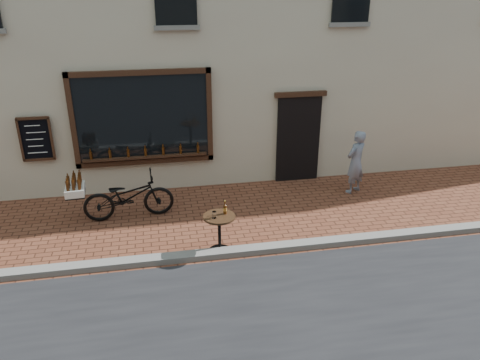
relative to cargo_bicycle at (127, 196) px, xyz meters
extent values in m
plane|color=brown|center=(2.34, -2.11, -0.52)|extent=(90.00, 90.00, 0.00)
cube|color=slate|center=(2.34, -1.91, -0.46)|extent=(90.00, 0.25, 0.12)
cube|color=black|center=(0.44, 1.34, 1.33)|extent=(3.00, 0.06, 2.00)
cube|color=black|center=(0.44, 1.32, 2.39)|extent=(3.24, 0.10, 0.12)
cube|color=black|center=(0.44, 1.32, 0.27)|extent=(3.24, 0.10, 0.12)
cube|color=black|center=(-1.12, 1.32, 1.33)|extent=(0.12, 0.10, 2.24)
cube|color=black|center=(2.00, 1.32, 1.33)|extent=(0.12, 0.10, 2.24)
cube|color=black|center=(0.44, 1.27, 0.40)|extent=(2.90, 0.16, 0.05)
cube|color=black|center=(4.24, 1.35, 0.58)|extent=(1.10, 0.10, 2.20)
cube|color=black|center=(4.24, 1.32, 1.74)|extent=(1.30, 0.10, 0.12)
cube|color=black|center=(-1.96, 1.33, 0.98)|extent=(0.62, 0.04, 0.92)
cylinder|color=#3D1C07|center=(-0.81, 1.27, 0.52)|extent=(0.06, 0.06, 0.19)
cylinder|color=#3D1C07|center=(-0.39, 1.27, 0.52)|extent=(0.06, 0.06, 0.19)
cylinder|color=#3D1C07|center=(0.03, 1.27, 0.52)|extent=(0.06, 0.06, 0.19)
cylinder|color=#3D1C07|center=(0.44, 1.27, 0.52)|extent=(0.06, 0.06, 0.19)
cylinder|color=#3D1C07|center=(0.86, 1.27, 0.52)|extent=(0.06, 0.06, 0.19)
cylinder|color=#3D1C07|center=(1.28, 1.27, 0.52)|extent=(0.06, 0.06, 0.19)
cylinder|color=#3D1C07|center=(1.69, 1.27, 0.52)|extent=(0.06, 0.06, 0.19)
imported|color=black|center=(0.04, 0.00, -0.01)|extent=(1.97, 0.80, 1.01)
cube|color=black|center=(-1.03, -0.07, 0.18)|extent=(0.42, 0.56, 0.03)
cube|color=white|center=(-1.03, -0.07, 0.27)|extent=(0.42, 0.59, 0.16)
cylinder|color=#3D1C07|center=(-0.90, -0.27, 0.46)|extent=(0.06, 0.06, 0.21)
cylinder|color=#3D1C07|center=(-1.01, -0.27, 0.46)|extent=(0.06, 0.06, 0.21)
cylinder|color=#3D1C07|center=(-1.12, -0.28, 0.46)|extent=(0.06, 0.06, 0.21)
cylinder|color=#3D1C07|center=(-0.91, -0.13, 0.46)|extent=(0.06, 0.06, 0.21)
cylinder|color=#3D1C07|center=(-1.02, -0.14, 0.46)|extent=(0.06, 0.06, 0.21)
cylinder|color=#3D1C07|center=(-1.13, -0.15, 0.46)|extent=(0.06, 0.06, 0.21)
cylinder|color=#3D1C07|center=(-0.92, 0.00, 0.46)|extent=(0.06, 0.06, 0.21)
cylinder|color=#3D1C07|center=(-1.03, 0.00, 0.46)|extent=(0.06, 0.06, 0.21)
cylinder|color=#3D1C07|center=(-1.14, -0.01, 0.46)|extent=(0.06, 0.06, 0.21)
cylinder|color=#3D1C07|center=(-0.93, 0.14, 0.46)|extent=(0.06, 0.06, 0.21)
cylinder|color=#3D1C07|center=(-1.04, 0.13, 0.46)|extent=(0.06, 0.06, 0.21)
cylinder|color=black|center=(1.77, -1.76, -0.50)|extent=(0.45, 0.45, 0.03)
cylinder|color=black|center=(1.77, -1.76, -0.13)|extent=(0.06, 0.06, 0.71)
cylinder|color=black|center=(1.77, -1.76, 0.24)|extent=(0.61, 0.61, 0.04)
cylinder|color=gold|center=(1.89, -1.70, 0.36)|extent=(0.06, 0.06, 0.06)
cylinder|color=white|center=(1.67, -1.83, 0.33)|extent=(0.08, 0.08, 0.13)
imported|color=slate|center=(5.40, 0.37, 0.26)|extent=(0.68, 0.60, 1.56)
camera|label=1|loc=(0.73, -9.41, 4.36)|focal=35.00mm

